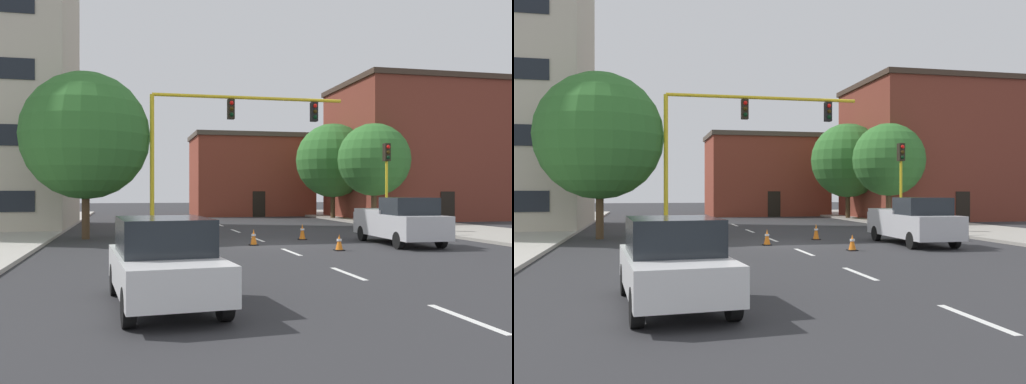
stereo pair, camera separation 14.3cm
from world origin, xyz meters
TOP-DOWN VIEW (x-y plane):
  - ground_plane at (0.00, 0.00)m, footprint 160.00×160.00m
  - sidewalk_left at (-12.22, 8.00)m, footprint 6.00×56.00m
  - sidewalk_right at (12.22, 8.00)m, footprint 6.00×56.00m
  - lane_stripe_seg_0 at (0.00, -14.00)m, footprint 0.16×2.40m
  - lane_stripe_seg_1 at (0.00, -8.50)m, footprint 0.16×2.40m
  - lane_stripe_seg_2 at (0.00, -3.00)m, footprint 0.16×2.40m
  - lane_stripe_seg_3 at (0.00, 2.50)m, footprint 0.16×2.40m
  - lane_stripe_seg_4 at (0.00, 8.00)m, footprint 0.16×2.40m
  - lane_stripe_seg_5 at (0.00, 13.50)m, footprint 0.16×2.40m
  - lane_stripe_seg_6 at (0.00, 19.00)m, footprint 0.16×2.40m
  - building_brick_center at (5.08, 27.67)m, footprint 10.72×7.60m
  - building_row_right at (16.45, 18.50)m, footprint 11.51×10.88m
  - traffic_signal_gantry at (-3.42, 3.57)m, footprint 10.20×1.20m
  - traffic_light_pole_right at (7.65, 4.83)m, footprint 0.32×0.47m
  - tree_right_far at (9.68, 18.35)m, footprint 5.75×5.75m
  - tree_right_mid at (10.19, 11.98)m, footprint 4.88×4.88m
  - tree_left_near at (-7.81, 4.41)m, footprint 5.95×5.95m
  - pickup_truck_silver at (5.30, -1.22)m, footprint 2.15×5.45m
  - sedan_white_near_left at (-5.18, -11.74)m, footprint 2.24×4.65m
  - traffic_cone_roadside_a at (-0.79, -0.19)m, footprint 0.36×0.36m
  - traffic_cone_roadside_b at (1.98, 1.88)m, footprint 0.36×0.36m
  - traffic_cone_roadside_c at (1.91, -2.95)m, footprint 0.36×0.36m
  - traffic_cone_roadside_d at (-2.82, 0.25)m, footprint 0.36×0.36m

SIDE VIEW (x-z plane):
  - ground_plane at x=0.00m, z-range 0.00..0.00m
  - lane_stripe_seg_0 at x=0.00m, z-range 0.00..0.01m
  - lane_stripe_seg_1 at x=0.00m, z-range 0.00..0.01m
  - lane_stripe_seg_2 at x=0.00m, z-range 0.00..0.01m
  - lane_stripe_seg_3 at x=0.00m, z-range 0.00..0.01m
  - lane_stripe_seg_4 at x=0.00m, z-range 0.00..0.01m
  - lane_stripe_seg_5 at x=0.00m, z-range 0.00..0.01m
  - lane_stripe_seg_6 at x=0.00m, z-range 0.00..0.01m
  - sidewalk_left at x=-12.22m, z-range 0.00..0.14m
  - sidewalk_right at x=12.22m, z-range 0.00..0.14m
  - traffic_cone_roadside_c at x=1.91m, z-range -0.01..0.62m
  - traffic_cone_roadside_a at x=-0.79m, z-range -0.01..0.66m
  - traffic_cone_roadside_d at x=-2.82m, z-range -0.01..0.73m
  - traffic_cone_roadside_b at x=1.98m, z-range -0.01..0.74m
  - sedan_white_near_left at x=-5.18m, z-range 0.02..1.76m
  - pickup_truck_silver at x=5.30m, z-range -0.02..1.97m
  - traffic_signal_gantry at x=-3.42m, z-range -1.10..5.73m
  - traffic_light_pole_right at x=7.65m, z-range 1.13..5.93m
  - building_brick_center at x=5.08m, z-range 0.01..7.37m
  - tree_right_mid at x=10.19m, z-range 0.94..7.72m
  - tree_right_far at x=9.68m, z-range 0.86..8.35m
  - tree_left_near at x=-7.81m, z-range 0.93..8.74m
  - building_row_right at x=16.45m, z-range 0.01..10.84m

